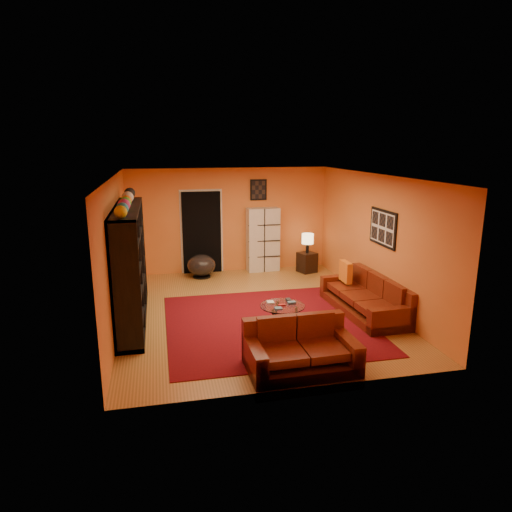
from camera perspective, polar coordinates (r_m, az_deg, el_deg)
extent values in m
plane|color=olive|center=(8.99, -0.27, -6.80)|extent=(6.00, 6.00, 0.00)
plane|color=white|center=(8.43, -0.29, 9.98)|extent=(6.00, 6.00, 0.00)
plane|color=orange|center=(11.51, -3.38, 4.48)|extent=(6.00, 0.00, 6.00)
plane|color=orange|center=(5.82, 5.85, -4.97)|extent=(6.00, 0.00, 6.00)
plane|color=orange|center=(8.47, -17.07, 0.48)|extent=(0.00, 6.00, 6.00)
plane|color=orange|center=(9.44, 14.74, 1.97)|extent=(0.00, 6.00, 6.00)
cube|color=#530911|center=(8.37, 1.40, -8.36)|extent=(3.60, 3.60, 0.01)
cube|color=black|center=(11.44, -6.80, 2.92)|extent=(0.95, 0.10, 2.04)
cube|color=black|center=(9.11, 15.59, 3.42)|extent=(0.03, 1.00, 0.70)
cube|color=black|center=(11.53, 0.31, 8.28)|extent=(0.42, 0.03, 0.52)
cube|color=black|center=(8.51, -15.44, -1.08)|extent=(0.45, 3.00, 2.10)
imported|color=black|center=(8.50, -15.09, -1.46)|extent=(0.96, 0.13, 0.55)
cube|color=#53160B|center=(9.06, 13.35, -5.94)|extent=(1.01, 2.25, 0.32)
cube|color=#53160B|center=(9.15, 15.46, -4.13)|extent=(0.28, 2.22, 0.85)
cube|color=#53160B|center=(8.19, 16.76, -7.21)|extent=(0.91, 0.22, 0.62)
cube|color=#53160B|center=(9.87, 10.64, -3.24)|extent=(0.91, 0.22, 0.62)
cube|color=#53160B|center=(8.43, 15.20, -5.32)|extent=(0.71, 0.63, 0.12)
cube|color=#53160B|center=(8.94, 13.24, -4.10)|extent=(0.71, 0.63, 0.12)
cube|color=#53160B|center=(9.46, 11.49, -3.01)|extent=(0.71, 0.63, 0.12)
cube|color=#53160B|center=(6.74, 5.66, -12.72)|extent=(1.57, 0.96, 0.32)
cube|color=#53160B|center=(6.95, 4.69, -9.44)|extent=(1.56, 0.21, 0.85)
cube|color=#53160B|center=(6.92, 11.17, -10.85)|extent=(0.20, 0.94, 0.62)
cube|color=#53160B|center=(6.50, -0.18, -12.23)|extent=(0.20, 0.94, 0.62)
cube|color=#53160B|center=(6.67, 8.29, -10.16)|extent=(0.59, 0.72, 0.12)
cube|color=#53160B|center=(6.49, 3.30, -10.74)|extent=(0.59, 0.72, 0.12)
cube|color=orange|center=(9.49, 11.15, -1.94)|extent=(0.12, 0.42, 0.42)
cylinder|color=silver|center=(8.08, 3.31, -6.23)|extent=(0.79, 0.79, 0.02)
cylinder|color=black|center=(8.15, 5.04, -7.59)|extent=(0.05, 0.05, 0.38)
cylinder|color=black|center=(8.36, 2.52, -6.98)|extent=(0.05, 0.05, 0.38)
cylinder|color=black|center=(7.96, 2.33, -8.07)|extent=(0.05, 0.05, 0.38)
cube|color=silver|center=(11.56, 0.87, 2.06)|extent=(0.82, 0.40, 1.61)
cylinder|color=black|center=(11.22, -6.80, -2.55)|extent=(0.44, 0.44, 0.03)
cylinder|color=black|center=(11.20, -6.81, -2.16)|extent=(0.06, 0.06, 0.15)
ellipsoid|color=#453D3D|center=(11.14, -6.84, -1.14)|extent=(0.68, 0.68, 0.51)
cube|color=black|center=(11.62, 6.39, -0.79)|extent=(0.51, 0.51, 0.50)
cylinder|color=black|center=(11.53, 6.44, 0.98)|extent=(0.08, 0.08, 0.23)
cylinder|color=#E9C380|center=(11.48, 6.47, 2.17)|extent=(0.29, 0.29, 0.25)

